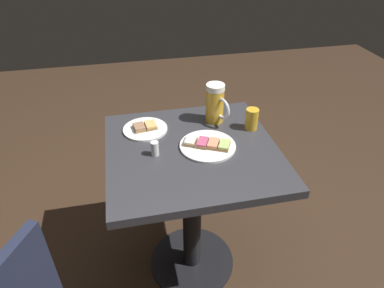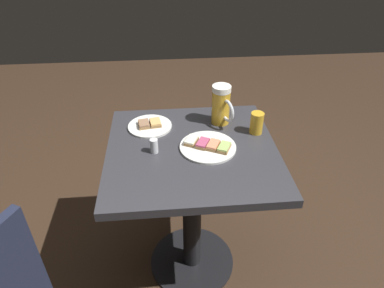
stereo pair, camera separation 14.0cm
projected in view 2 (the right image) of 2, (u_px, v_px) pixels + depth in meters
The scene contains 7 objects.
ground_plane at pixel (192, 261), 1.84m from camera, with size 6.00×6.00×0.00m, color #382619.
cafe_table at pixel (192, 181), 1.51m from camera, with size 0.68×0.70×0.75m.
plate_near at pixel (208, 146), 1.40m from camera, with size 0.23×0.23×0.03m.
plate_far at pixel (150, 126), 1.54m from camera, with size 0.20×0.20×0.03m.
beer_mug at pixel (221, 105), 1.52m from camera, with size 0.14×0.09×0.18m.
beer_glass_small at pixel (257, 123), 1.48m from camera, with size 0.06×0.06×0.10m, color gold.
salt_shaker at pixel (154, 146), 1.37m from camera, with size 0.03×0.03×0.06m, color silver.
Camera 2 is at (1.14, -0.10, 1.57)m, focal length 31.88 mm.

